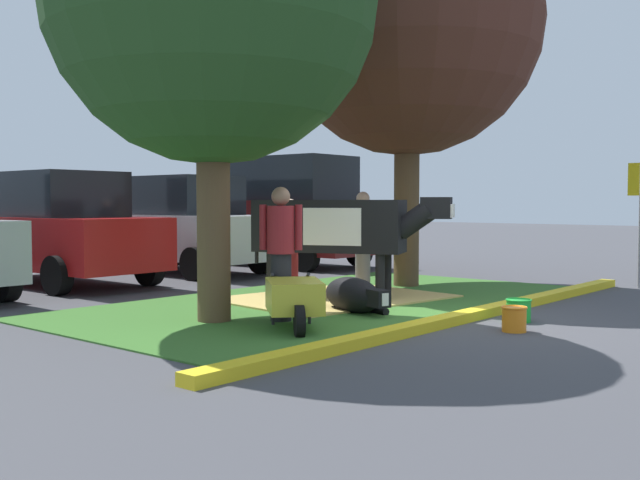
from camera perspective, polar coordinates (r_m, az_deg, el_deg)
ground_plane at (r=9.54m, az=8.80°, el=-6.07°), size 80.00×80.00×0.00m
grass_island at (r=11.09m, az=1.05°, el=-4.71°), size 8.31×4.44×0.02m
curb_yellow at (r=9.77m, az=11.92°, el=-5.52°), size 9.51×0.24×0.12m
hay_bedding at (r=11.34m, az=1.16°, el=-4.47°), size 3.48×2.79×0.04m
shade_tree_right at (r=13.47m, az=6.72°, el=16.26°), size 4.65×4.65×6.94m
cow_holstein at (r=11.42m, az=1.21°, el=1.01°), size 1.63×2.99×1.56m
calf_lying at (r=9.98m, az=2.61°, el=-4.25°), size 0.80×1.33×0.48m
person_handler at (r=12.58m, az=-2.27°, el=-0.10°), size 0.47×0.34×1.54m
person_visitor_near at (r=9.16m, az=-3.01°, el=-0.74°), size 0.35×0.45×1.67m
person_visitor_far at (r=12.75m, az=3.30°, el=0.27°), size 0.34×0.48×1.66m
wheelbarrow at (r=8.61m, az=-1.97°, el=-4.40°), size 1.30×1.39×0.63m
bucket_orange at (r=8.85m, az=14.64°, el=-5.83°), size 0.30×0.30×0.29m
bucket_green at (r=9.57m, az=14.96°, el=-5.19°), size 0.32×0.32×0.29m
sedan_red at (r=14.18m, az=-19.38°, el=0.74°), size 2.07×4.42×2.02m
hatchback_white at (r=15.84m, az=-10.50°, el=1.07°), size 2.07×4.42×2.02m
suv_dark_grey at (r=17.43m, az=-2.80°, el=2.22°), size 2.17×4.63×2.52m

